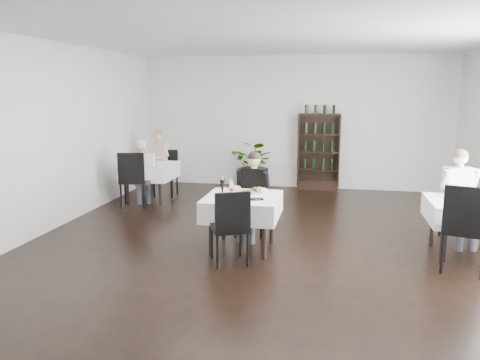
# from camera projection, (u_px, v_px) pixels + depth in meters

# --- Properties ---
(room_shell) EXTENTS (9.00, 9.00, 9.00)m
(room_shell) POSITION_uv_depth(u_px,v_px,m) (264.00, 145.00, 6.34)
(room_shell) COLOR black
(room_shell) RESTS_ON ground
(wine_shelf) EXTENTS (0.90, 0.28, 1.75)m
(wine_shelf) POSITION_uv_depth(u_px,v_px,m) (319.00, 153.00, 10.50)
(wine_shelf) COLOR black
(wine_shelf) RESTS_ON ground
(main_table) EXTENTS (1.03, 1.03, 0.77)m
(main_table) POSITION_uv_depth(u_px,v_px,m) (242.00, 206.00, 6.56)
(main_table) COLOR black
(main_table) RESTS_ON ground
(left_table) EXTENTS (0.98, 0.98, 0.77)m
(left_table) POSITION_uv_depth(u_px,v_px,m) (150.00, 171.00, 9.43)
(left_table) COLOR black
(left_table) RESTS_ON ground
(right_table) EXTENTS (0.98, 0.98, 0.77)m
(right_table) POSITION_uv_depth(u_px,v_px,m) (466.00, 212.00, 6.27)
(right_table) COLOR black
(right_table) RESTS_ON ground
(potted_tree) EXTENTS (1.23, 1.16, 1.10)m
(potted_tree) POSITION_uv_depth(u_px,v_px,m) (254.00, 164.00, 10.72)
(potted_tree) COLOR #2C581E
(potted_tree) RESTS_ON ground
(main_chair_far) EXTENTS (0.49, 0.49, 1.00)m
(main_chair_far) POSITION_uv_depth(u_px,v_px,m) (250.00, 198.00, 7.31)
(main_chair_far) COLOR black
(main_chair_far) RESTS_ON ground
(main_chair_near) EXTENTS (0.60, 0.60, 0.99)m
(main_chair_near) POSITION_uv_depth(u_px,v_px,m) (231.00, 223.00, 5.95)
(main_chair_near) COLOR black
(main_chair_near) RESTS_ON ground
(left_chair_far) EXTENTS (0.47, 0.47, 0.97)m
(left_chair_far) POSITION_uv_depth(u_px,v_px,m) (166.00, 170.00, 9.97)
(left_chair_far) COLOR black
(left_chair_far) RESTS_ON ground
(left_chair_near) EXTENTS (0.60, 0.61, 1.08)m
(left_chair_near) POSITION_uv_depth(u_px,v_px,m) (133.00, 176.00, 8.89)
(left_chair_near) COLOR black
(left_chair_near) RESTS_ON ground
(right_chair_far) EXTENTS (0.53, 0.53, 1.04)m
(right_chair_far) POSITION_uv_depth(u_px,v_px,m) (458.00, 201.00, 6.98)
(right_chair_far) COLOR black
(right_chair_far) RESTS_ON ground
(right_chair_near) EXTENTS (0.63, 0.64, 1.12)m
(right_chair_near) POSITION_uv_depth(u_px,v_px,m) (465.00, 223.00, 5.66)
(right_chair_near) COLOR black
(right_chair_near) RESTS_ON ground
(diner_main) EXTENTS (0.54, 0.57, 1.33)m
(diner_main) POSITION_uv_depth(u_px,v_px,m) (253.00, 189.00, 7.02)
(diner_main) COLOR #3E3D45
(diner_main) RESTS_ON ground
(diner_left_far) EXTENTS (0.59, 0.63, 1.39)m
(diner_left_far) POSITION_uv_depth(u_px,v_px,m) (157.00, 157.00, 10.01)
(diner_left_far) COLOR #3E3D45
(diner_left_far) RESTS_ON ground
(diner_left_near) EXTENTS (0.57, 0.61, 1.31)m
(diner_left_near) POSITION_uv_depth(u_px,v_px,m) (142.00, 168.00, 8.92)
(diner_left_near) COLOR #3E3D45
(diner_left_near) RESTS_ON ground
(diner_right_far) EXTENTS (0.59, 0.62, 1.40)m
(diner_right_far) POSITION_uv_depth(u_px,v_px,m) (460.00, 190.00, 6.71)
(diner_right_far) COLOR #3E3D45
(diner_right_far) RESTS_ON ground
(plate_far) EXTENTS (0.37, 0.37, 0.09)m
(plate_far) POSITION_uv_depth(u_px,v_px,m) (250.00, 192.00, 6.69)
(plate_far) COLOR white
(plate_far) RESTS_ON main_table
(plate_near) EXTENTS (0.26, 0.26, 0.07)m
(plate_near) POSITION_uv_depth(u_px,v_px,m) (242.00, 199.00, 6.31)
(plate_near) COLOR white
(plate_near) RESTS_ON main_table
(pilsner_dark) EXTENTS (0.07, 0.07, 0.30)m
(pilsner_dark) POSITION_uv_depth(u_px,v_px,m) (222.00, 188.00, 6.46)
(pilsner_dark) COLOR black
(pilsner_dark) RESTS_ON main_table
(pilsner_lager) EXTENTS (0.06, 0.06, 0.26)m
(pilsner_lager) POSITION_uv_depth(u_px,v_px,m) (231.00, 186.00, 6.67)
(pilsner_lager) COLOR gold
(pilsner_lager) RESTS_ON main_table
(coke_bottle) EXTENTS (0.06, 0.06, 0.22)m
(coke_bottle) POSITION_uv_depth(u_px,v_px,m) (231.00, 188.00, 6.62)
(coke_bottle) COLOR silver
(coke_bottle) RESTS_ON main_table
(napkin_cutlery) EXTENTS (0.22, 0.20, 0.02)m
(napkin_cutlery) POSITION_uv_depth(u_px,v_px,m) (257.00, 199.00, 6.33)
(napkin_cutlery) COLOR black
(napkin_cutlery) RESTS_ON main_table
(pepper_mill) EXTENTS (0.05, 0.05, 0.10)m
(pepper_mill) POSITION_uv_depth(u_px,v_px,m) (467.00, 196.00, 6.34)
(pepper_mill) COLOR black
(pepper_mill) RESTS_ON right_table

